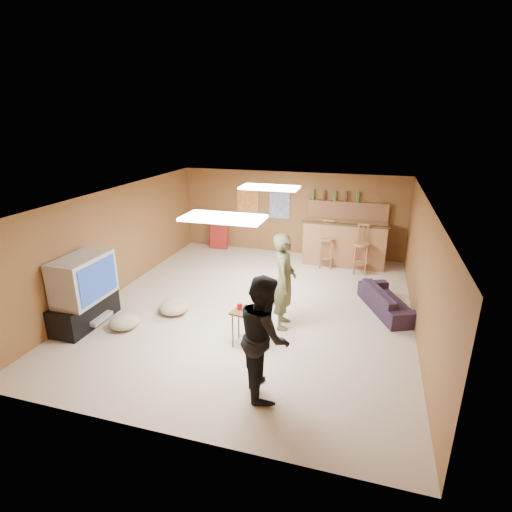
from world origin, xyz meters
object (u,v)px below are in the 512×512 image
(person_olive, at_px, (284,281))
(sofa, at_px, (388,300))
(tv_body, at_px, (83,278))
(tray_table, at_px, (247,328))
(person_black, at_px, (264,336))
(bar_counter, at_px, (344,243))

(person_olive, relative_size, sofa, 1.10)
(tv_body, bearing_deg, person_olive, 15.56)
(tray_table, bearing_deg, tv_body, -176.96)
(tv_body, distance_m, person_black, 3.63)
(person_olive, relative_size, tray_table, 2.83)
(sofa, relative_size, tray_table, 2.57)
(person_black, distance_m, sofa, 3.45)
(tray_table, bearing_deg, sofa, 40.47)
(bar_counter, xyz_separation_m, person_olive, (-0.77, -3.51, 0.31))
(bar_counter, distance_m, sofa, 2.62)
(bar_counter, relative_size, person_black, 1.18)
(person_olive, bearing_deg, tray_table, 143.26)
(sofa, bearing_deg, person_black, 125.86)
(person_olive, xyz_separation_m, tray_table, (-0.43, -0.78, -0.56))
(person_olive, xyz_separation_m, sofa, (1.82, 1.13, -0.63))
(person_olive, bearing_deg, sofa, -66.21)
(person_olive, distance_m, sofa, 2.23)
(person_black, xyz_separation_m, tray_table, (-0.57, 1.04, -0.54))
(person_black, relative_size, tray_table, 2.78)
(sofa, distance_m, tray_table, 2.95)
(bar_counter, bearing_deg, person_olive, -102.34)
(bar_counter, xyz_separation_m, sofa, (1.05, -2.38, -0.32))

